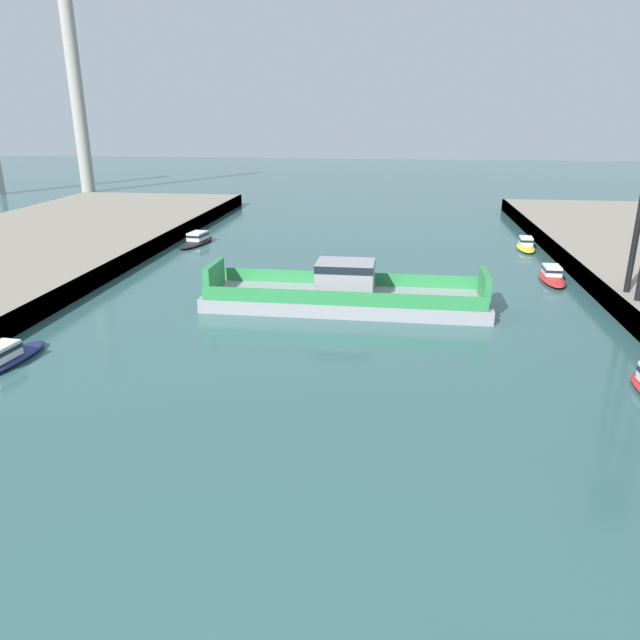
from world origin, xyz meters
The scene contains 6 objects.
chain_ferry centered at (0.88, 35.77, 1.13)m, with size 22.48×6.27×3.79m.
moored_boat_near_left centered at (-18.96, 21.72, 0.52)m, with size 2.54×6.80×1.41m.
moored_boat_mid_left centered at (-18.78, 58.17, 0.51)m, with size 3.38×7.69×1.36m.
moored_boat_far_left centered at (19.19, 46.24, 0.50)m, with size 2.24×6.41×1.37m.
moored_boat_upstream_b centered at (19.49, 60.12, 0.50)m, with size 2.23×5.88×1.36m.
smokestack_distant_b centered at (-55.43, 102.72, 19.66)m, with size 2.72×2.72×37.25m.
Camera 1 is at (4.64, -9.60, 14.74)m, focal length 33.57 mm.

